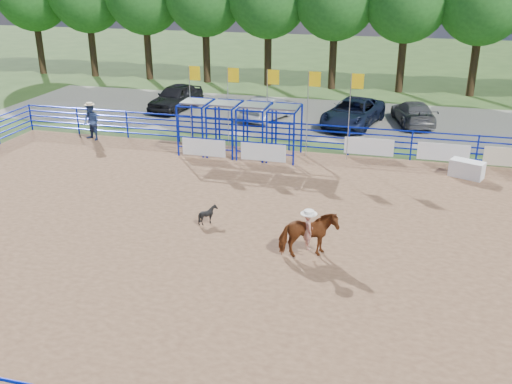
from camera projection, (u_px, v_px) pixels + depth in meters
The scene contains 13 objects.
ground at pixel (232, 235), 20.16m from camera, with size 120.00×120.00×0.00m, color #345020.
arena_dirt at pixel (232, 234), 20.16m from camera, with size 30.00×20.00×0.02m, color brown.
gravel_strip at pixel (312, 117), 35.41m from camera, with size 40.00×10.00×0.01m, color gray.
announcer_table at pixel (467, 169), 25.35m from camera, with size 1.44×0.67×0.77m, color white.
horse_and_rider at pixel (308, 233), 18.32m from camera, with size 2.03×1.50×2.26m.
calf at pixel (208, 215), 20.86m from camera, with size 0.57×0.64×0.70m, color black.
spectator_cowboy at pixel (91, 122), 30.48m from camera, with size 1.17×1.05×2.03m.
car_a at pixel (176, 97), 36.91m from camera, with size 1.93×4.80×1.64m, color black.
car_b at pixel (269, 108), 34.66m from camera, with size 1.48×4.24×1.40m, color gray.
car_c at pixel (353, 113), 33.31m from camera, with size 2.57×5.57×1.55m, color #151D36.
car_d at pixel (413, 113), 33.67m from camera, with size 1.91×4.69×1.36m, color #555558.
perimeter_fence at pixel (232, 215), 19.88m from camera, with size 30.10×20.10×1.50m.
chute_assembly at pixel (247, 130), 28.07m from camera, with size 19.32×2.41×4.20m.
Camera 1 is at (5.43, -17.32, 8.96)m, focal length 40.00 mm.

